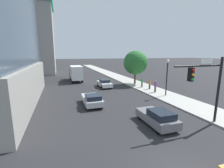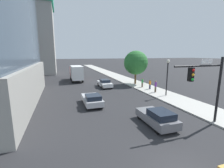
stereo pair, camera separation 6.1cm
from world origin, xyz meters
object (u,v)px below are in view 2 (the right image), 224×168
Objects in this scene: box_truck at (76,73)px; construction_building at (30,31)px; car_white at (105,83)px; pedestrian_green_shirt at (142,83)px; street_tree at (136,63)px; car_silver at (92,99)px; car_gray at (157,117)px; pedestrian_orange_shirt at (150,84)px; traffic_light_pole at (206,80)px; street_lamp at (167,72)px; pedestrian_purple_shirt at (156,86)px.

construction_building is at bearing 122.46° from box_truck.
car_white is 9.40m from box_truck.
street_tree is at bearing 84.96° from pedestrian_green_shirt.
street_tree is at bearing -36.46° from box_truck.
car_gray is at bearing -59.09° from car_silver.
car_silver is 2.75× the size of pedestrian_green_shirt.
car_silver is 2.76× the size of pedestrian_orange_shirt.
car_white is 1.09× the size of car_gray.
construction_building reaches higher than car_silver.
traffic_light_pole is at bearing -46.80° from car_silver.
car_silver is at bearing -113.81° from car_white.
pedestrian_green_shirt is at bearing 94.27° from street_lamp.
car_silver is at bearing -90.00° from box_truck.
street_tree is at bearing 5.18° from car_white.
construction_building is 19.03× the size of pedestrian_orange_shirt.
box_truck is at bearing 124.41° from pedestrian_purple_shirt.
construction_building reaches higher than street_tree.
car_silver is at bearing -72.61° from construction_building.
car_gray is at bearing -114.18° from pedestrian_green_shirt.
construction_building is 4.71× the size of street_tree.
box_truck is at bearing 129.65° from pedestrian_orange_shirt.
pedestrian_green_shirt reaches higher than car_white.
construction_building is 5.45× the size of traffic_light_pole.
pedestrian_green_shirt is at bearing -95.04° from street_tree.
pedestrian_orange_shirt is (3.02, 13.01, -2.89)m from traffic_light_pole.
street_lamp is 1.15× the size of car_silver.
traffic_light_pole is 3.07× the size of pedestrian_purple_shirt.
car_gray is (-6.54, -7.53, -2.80)m from street_lamp.
pedestrian_green_shirt is at bearing 32.99° from car_silver.
box_truck is at bearing 143.54° from street_tree.
street_lamp is 0.66× the size of box_truck.
box_truck is 18.26m from pedestrian_purple_shirt.
car_silver is 17.78m from box_truck.
construction_building is 46.06m from car_gray.
traffic_light_pole reaches higher than pedestrian_purple_shirt.
car_silver is 1.07× the size of car_gray.
pedestrian_orange_shirt is (6.53, -4.52, 0.24)m from car_white.
car_gray is (-6.38, -16.89, -3.55)m from street_tree.
pedestrian_green_shirt is at bearing -24.26° from car_white.
traffic_light_pole is at bearing -109.09° from street_lamp.
pedestrian_purple_shirt is (2.66, 10.84, -2.77)m from traffic_light_pole.
traffic_light_pole is 1.24× the size of car_white.
pedestrian_purple_shirt reaches higher than pedestrian_green_shirt.
car_white is 6.68m from pedestrian_green_shirt.
pedestrian_green_shirt reaches higher than pedestrian_orange_shirt.
street_tree is at bearing 90.97° from street_lamp.
pedestrian_orange_shirt reaches higher than car_gray.
construction_building is 23.00m from box_truck.
street_tree is 0.85× the size of box_truck.
pedestrian_purple_shirt is 1.14× the size of pedestrian_orange_shirt.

